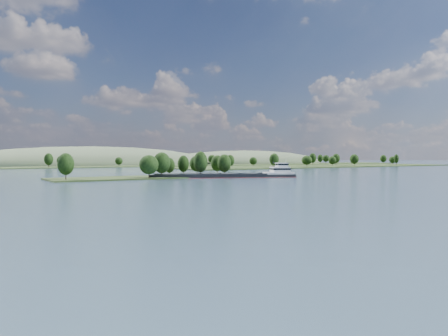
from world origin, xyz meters
TOP-DOWN VIEW (x-y plane):
  - ground at (0.00, 120.00)m, footprint 1800.00×1800.00m
  - tree_island at (6.25, 177.81)m, footprint 100.00×31.61m
  - right_bank at (231.02, 299.33)m, footprint 320.00×90.00m
  - back_shoreline at (6.79, 399.79)m, footprint 900.00×60.00m
  - hill_east at (260.00, 470.00)m, footprint 260.00×140.00m
  - hill_west at (60.00, 500.00)m, footprint 320.00×160.00m
  - cargo_barge at (36.92, 160.78)m, footprint 73.33×35.26m

SIDE VIEW (x-z plane):
  - ground at x=0.00m, z-range 0.00..0.00m
  - hill_east at x=260.00m, z-range -18.00..18.00m
  - hill_west at x=60.00m, z-range -22.00..22.00m
  - back_shoreline at x=6.79m, z-range -6.30..7.56m
  - right_bank at x=231.02m, z-range -6.32..8.25m
  - cargo_barge at x=36.92m, z-range -3.80..6.37m
  - tree_island at x=6.25m, z-range -2.80..11.22m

